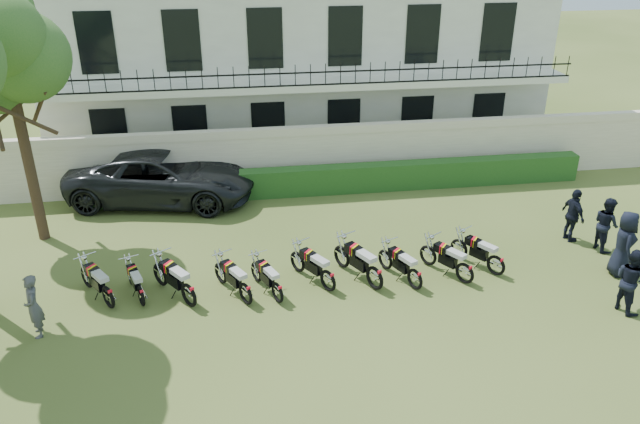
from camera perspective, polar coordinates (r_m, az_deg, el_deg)
The scene contains 21 objects.
ground at distance 16.63m, azimuth 3.22°, elevation -8.25°, with size 100.00×100.00×0.00m, color #405020.
perimeter_wall at distance 23.16m, azimuth -0.61°, elevation 5.19°, with size 30.00×0.35×2.30m.
hedge at distance 22.82m, azimuth 2.16°, elevation 3.04°, with size 18.00×0.60×1.00m, color #1B491A.
building at distance 28.16m, azimuth -2.35°, elevation 14.26°, with size 20.40×9.60×7.40m.
tree_west_near at distance 19.74m, azimuth -26.81°, elevation 13.15°, with size 3.40×3.20×7.90m.
motorcycle_0 at distance 17.01m, azimuth -18.84°, elevation -6.95°, with size 1.16×1.68×1.07m.
motorcycle_1 at distance 16.90m, azimuth -16.08°, elevation -7.01°, with size 0.75×1.63×0.93m.
motorcycle_2 at distance 16.51m, azimuth -11.94°, elevation -6.97°, with size 1.27×1.75×1.13m.
motorcycle_3 at distance 16.39m, azimuth -6.84°, elevation -6.98°, with size 1.02×1.71×1.04m.
motorcycle_4 at distance 16.39m, azimuth -3.92°, elevation -6.94°, with size 0.85×1.68×0.98m.
motorcycle_5 at distance 16.80m, azimuth 0.74°, elevation -5.85°, with size 1.09×1.71×1.06m.
motorcycle_6 at distance 16.92m, azimuth 5.04°, elevation -5.55°, with size 1.10×1.93×1.15m.
motorcycle_7 at distance 17.08m, azimuth 8.70°, elevation -5.67°, with size 0.91×1.74×1.02m.
motorcycle_8 at distance 17.60m, azimuth 13.14°, elevation -5.05°, with size 1.10×1.67×1.04m.
motorcycle_9 at distance 18.20m, azimuth 15.84°, elevation -4.31°, with size 1.09×1.64×1.03m.
suv at distance 22.64m, azimuth -14.23°, elevation 3.14°, with size 2.98×6.46×1.79m, color black.
inspector at distance 16.49m, azimuth -24.73°, elevation -7.84°, with size 0.60×0.39×1.64m, color #505055.
officer_1 at distance 17.73m, azimuth 26.53°, elevation -5.60°, with size 0.85×0.66×1.75m, color black.
officer_3 at distance 19.33m, azimuth 26.04°, elevation -2.61°, with size 0.94×0.61×1.93m, color black.
officer_4 at distance 20.59m, azimuth 24.69°, elevation -1.00°, with size 0.82×0.64×1.69m, color black.
officer_5 at distance 20.73m, azimuth 22.13°, elevation -0.28°, with size 1.01×0.42×1.72m, color black.
Camera 1 is at (-2.93, -13.49, 9.27)m, focal length 35.00 mm.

